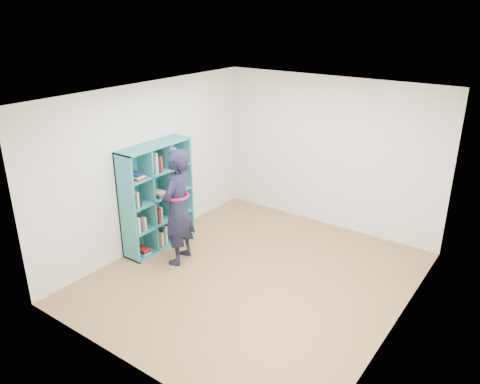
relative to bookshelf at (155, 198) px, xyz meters
The scene contains 9 objects.
floor 2.01m from the bookshelf, ahead, with size 4.50×4.50×0.00m, color #987045.
ceiling 2.55m from the bookshelf, ahead, with size 4.50×4.50×0.00m, color white.
wall_left 0.51m from the bookshelf, 152.29° to the left, with size 0.02×4.50×2.60m, color silver.
wall_right 3.86m from the bookshelf, ahead, with size 0.02×4.50×2.60m, color silver.
wall_back 3.01m from the bookshelf, 51.89° to the left, with size 4.00×0.02×2.60m, color silver.
wall_front 2.87m from the bookshelf, 49.71° to the right, with size 4.00×0.02×2.60m, color silver.
bookshelf is the anchor object (origin of this frame).
person 0.66m from the bookshelf, 14.97° to the right, with size 0.58×0.74×1.77m.
smartphone 0.52m from the bookshelf, 15.70° to the right, with size 0.04×0.10×0.13m.
Camera 1 is at (3.21, -4.84, 3.64)m, focal length 35.00 mm.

